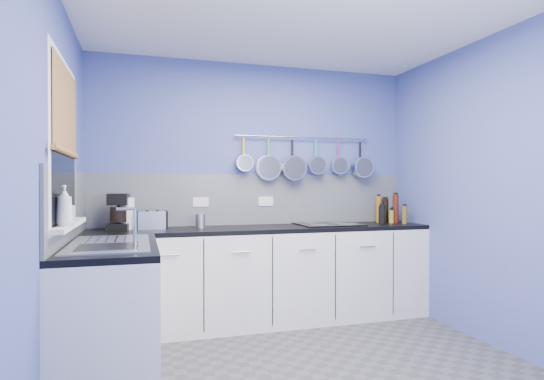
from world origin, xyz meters
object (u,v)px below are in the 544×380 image
canister (200,221)px  hob (328,224)px  soap_bottle_a (64,206)px  coffee_maker (118,212)px  toaster (152,220)px  paper_towel (127,214)px  soap_bottle_b (68,210)px

canister → hob: (1.25, -0.03, -0.06)m
soap_bottle_a → coffee_maker: size_ratio=0.75×
soap_bottle_a → coffee_maker: (0.24, 1.24, -0.11)m
soap_bottle_a → toaster: soap_bottle_a is taller
paper_towel → soap_bottle_b: bearing=-104.9°
paper_towel → canister: bearing=-3.3°
soap_bottle_b → toaster: (0.52, 1.15, -0.16)m
coffee_maker → canister: size_ratio=2.43×
canister → paper_towel: bearing=176.7°
soap_bottle_a → canister: 1.58m
toaster → hob: 1.68m
paper_towel → hob: bearing=-2.1°
soap_bottle_a → toaster: (0.52, 1.27, -0.19)m
paper_towel → toaster: bearing=-4.4°
soap_bottle_b → canister: (0.95, 1.13, -0.17)m
soap_bottle_a → soap_bottle_b: 0.12m
soap_bottle_b → paper_towel: size_ratio=0.61×
coffee_maker → soap_bottle_b: bearing=-94.4°
soap_bottle_b → hob: soap_bottle_b is taller
coffee_maker → hob: 1.97m
paper_towel → canister: (0.64, -0.04, -0.07)m
hob → paper_towel: bearing=177.9°
soap_bottle_a → coffee_maker: soap_bottle_a is taller
coffee_maker → hob: size_ratio=0.53×
paper_towel → canister: size_ratio=2.14×
soap_bottle_a → canister: soap_bottle_a is taller
coffee_maker → canister: bearing=8.4°
coffee_maker → paper_towel: bearing=40.7°
soap_bottle_b → canister: 1.48m
soap_bottle_a → soap_bottle_b: size_ratio=1.39×
toaster → hob: (1.68, -0.05, -0.07)m
soap_bottle_b → coffee_maker: (0.24, 1.12, -0.08)m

